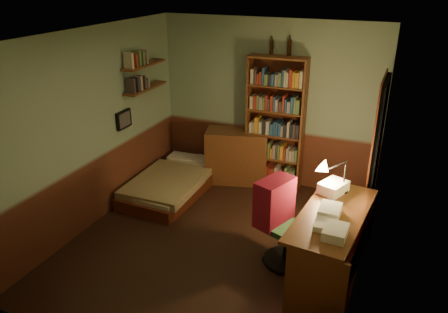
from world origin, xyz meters
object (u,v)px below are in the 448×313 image
at_px(bed, 172,177).
at_px(mini_stereo, 259,127).
at_px(dresser, 237,156).
at_px(desk_lamp, 346,166).
at_px(bookshelf, 275,124).
at_px(office_chair, 287,230).
at_px(desk, 330,246).

height_order(bed, mini_stereo, mini_stereo).
relative_size(dresser, desk_lamp, 1.46).
bearing_deg(bed, dresser, 47.75).
height_order(dresser, mini_stereo, mini_stereo).
relative_size(bookshelf, desk_lamp, 3.10).
bearing_deg(mini_stereo, bookshelf, -4.41).
bearing_deg(office_chair, desk, 14.38).
relative_size(bed, mini_stereo, 6.25).
xyz_separation_m(desk, office_chair, (-0.51, 0.06, 0.04)).
height_order(bookshelf, desk, bookshelf).
xyz_separation_m(bed, mini_stereo, (1.09, 0.92, 0.69)).
distance_m(mini_stereo, desk, 2.59).
xyz_separation_m(bed, desk, (2.63, -1.10, 0.16)).
relative_size(desk, office_chair, 1.69).
distance_m(dresser, mini_stereo, 0.62).
relative_size(bed, dresser, 1.76).
bearing_deg(dresser, mini_stereo, 5.62).
bearing_deg(office_chair, dresser, 147.35).
xyz_separation_m(bookshelf, office_chair, (0.76, -1.92, -0.58)).
distance_m(bed, office_chair, 2.37).
height_order(bed, office_chair, office_chair).
relative_size(bed, desk, 1.12).
bearing_deg(desk, bookshelf, 128.27).
relative_size(mini_stereo, desk_lamp, 0.41).
bearing_deg(bed, mini_stereo, 41.93).
bearing_deg(desk_lamp, bookshelf, 126.55).
bearing_deg(mini_stereo, desk, -48.74).
xyz_separation_m(bed, dresser, (0.77, 0.79, 0.18)).
bearing_deg(bed, desk_lamp, -10.19).
xyz_separation_m(mini_stereo, bookshelf, (0.27, -0.04, 0.09)).
xyz_separation_m(bed, office_chair, (2.12, -1.04, 0.20)).
bearing_deg(dresser, office_chair, -69.17).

